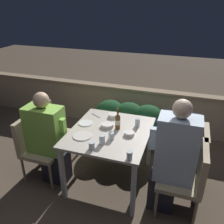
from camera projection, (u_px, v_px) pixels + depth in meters
The scene contains 23 objects.
ground_plane at pixel (110, 179), 3.20m from camera, with size 16.00×16.00×0.00m, color brown.
parapet_wall at pixel (137, 108), 4.37m from camera, with size 9.00×0.18×0.76m.
dining_table at pixel (110, 137), 2.91m from camera, with size 0.95×1.05×0.76m.
planter_hedge at pixel (128, 122), 3.83m from camera, with size 1.12×0.47×0.73m.
chair_left_near at pixel (36, 143), 3.07m from camera, with size 0.47×0.46×0.87m.
person_green_blouse at pixel (49, 139), 2.97m from camera, with size 0.51×0.26×1.24m.
chair_left_far at pixel (50, 129), 3.39m from camera, with size 0.47×0.46×0.87m.
chair_right_near at pixel (190, 175), 2.51m from camera, with size 0.47×0.46×0.87m.
person_blue_shirt at pixel (173, 159), 2.50m from camera, with size 0.49×0.26×1.37m.
chair_right_far at pixel (193, 156), 2.82m from camera, with size 0.47×0.46×0.87m.
person_navy_jumper at pixel (176, 147), 2.84m from camera, with size 0.47×0.26×1.20m.
beer_bottle at pixel (118, 121), 2.87m from camera, with size 0.06×0.06×0.28m.
plate_0 at pixel (82, 136), 2.76m from camera, with size 0.22×0.22×0.01m.
plate_1 at pixel (86, 123), 3.04m from camera, with size 0.18×0.18×0.01m.
bowl_0 at pixel (107, 125), 2.96m from camera, with size 0.16×0.16×0.04m.
bowl_1 at pixel (129, 133), 2.78m from camera, with size 0.12×0.12×0.04m.
bowl_2 at pixel (114, 115), 3.20m from camera, with size 0.14×0.14×0.05m.
glass_cup_0 at pixel (137, 122), 2.96m from camera, with size 0.06×0.06×0.11m.
glass_cup_1 at pixel (129, 155), 2.35m from camera, with size 0.06×0.06×0.09m.
glass_cup_2 at pixel (102, 139), 2.60m from camera, with size 0.07×0.07×0.11m.
glass_cup_3 at pixel (111, 136), 2.69m from camera, with size 0.07×0.07×0.08m.
glass_cup_4 at pixel (92, 146), 2.52m from camera, with size 0.07×0.07×0.08m.
fork_0 at pixel (96, 115), 3.25m from camera, with size 0.16×0.10×0.01m.
Camera 1 is at (0.81, -2.35, 2.22)m, focal length 38.00 mm.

